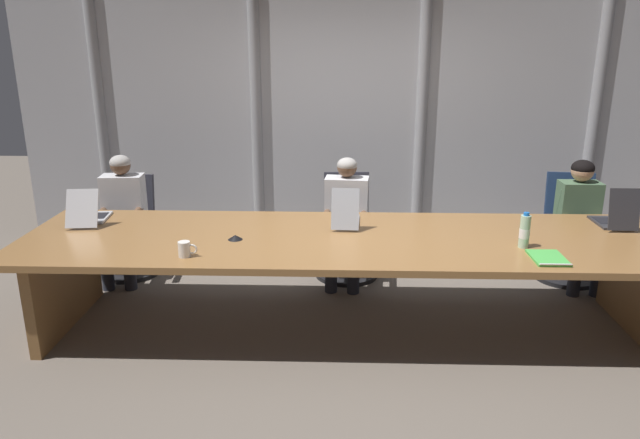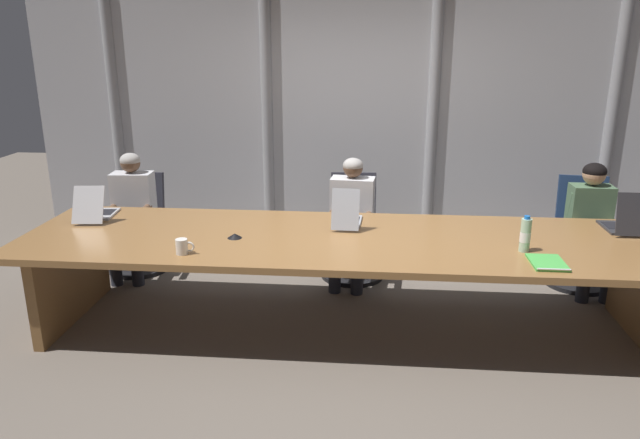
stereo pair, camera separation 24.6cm
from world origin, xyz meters
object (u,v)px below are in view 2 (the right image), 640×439
Objects in this scene: office_chair_left_end at (139,233)px; person_center at (592,220)px; laptop_left_end at (97,211)px; spiral_notepad at (548,263)px; person_left_mid at (351,214)px; conference_mic_left_side at (235,236)px; person_left_end at (131,208)px; water_bottle_primary at (525,235)px; coffee_mug_near at (182,247)px; office_chair_center at (580,245)px; laptop_center at (623,224)px; office_chair_left_mid at (353,238)px; laptop_left_mid at (347,218)px.

person_center is at bearing 89.44° from office_chair_left_end.
laptop_left_end is 3.53m from spiral_notepad.
spiral_notepad is at bearing 49.57° from person_left_mid.
office_chair_left_end is at bearing 155.68° from spiral_notepad.
conference_mic_left_side is (1.26, -0.41, -0.04)m from laptop_left_end.
water_bottle_primary is at bearing 66.33° from person_left_end.
water_bottle_primary is at bearing -104.80° from laptop_left_end.
person_center is at bearing -87.41° from laptop_left_end.
person_left_end reaches higher than spiral_notepad.
person_left_end reaches higher than coffee_mug_near.
person_center is (2.13, -0.00, 0.00)m from person_left_mid.
conference_mic_left_side is (-2.95, -1.22, 0.41)m from office_chair_center.
laptop_center is 0.35× the size of person_left_mid.
water_bottle_primary is (3.33, -1.16, 0.21)m from person_left_end.
person_left_mid is at bearing -78.94° from laptop_left_end.
laptop_center is 0.92m from office_chair_center.
office_chair_center is at bearing -175.54° from person_center.
laptop_left_end is 0.44× the size of person_left_mid.
laptop_left_end is 3.39m from water_bottle_primary.
person_center is 4.42× the size of water_bottle_primary.
laptop_center is 3.73× the size of conference_mic_left_side.
laptop_center is at bearing 8.09° from conference_mic_left_side.
person_center is at bearing 0.08° from laptop_center.
office_chair_center is at bearing 87.44° from office_chair_left_mid.
laptop_center is at bearing 78.72° from person_left_mid.
person_center reaches higher than spiral_notepad.
person_left_end is at bearing 160.79° from water_bottle_primary.
person_left_mid is (-0.02, -0.16, 0.29)m from office_chair_left_mid.
person_left_mid reaches higher than coffee_mug_near.
person_center is at bearing 60.97° from spiral_notepad.
office_chair_center is 0.84× the size of person_left_end.
laptop_left_end is 2.20m from person_left_mid.
office_chair_center is (-0.01, 0.80, -0.46)m from laptop_center.
office_chair_left_end is (-4.22, 0.80, -0.47)m from laptop_center.
office_chair_left_end is 2.11m from office_chair_left_mid.
person_left_end reaches higher than laptop_left_mid.
coffee_mug_near is 2.47m from spiral_notepad.
office_chair_center is at bearing 63.96° from spiral_notepad.
person_center reaches higher than conference_mic_left_side.
spiral_notepad is at bearing -108.35° from laptop_left_end.
office_chair_left_end is 0.95× the size of office_chair_center.
office_chair_center reaches higher than spiral_notepad.
person_center reaches higher than laptop_left_end.
person_center is 3.75× the size of spiral_notepad.
office_chair_left_mid is 3.15× the size of spiral_notepad.
conference_mic_left_side is at bearing 52.78° from coffee_mug_near.
laptop_left_end is 4.27m from person_center.
laptop_left_mid is 1.46× the size of spiral_notepad.
coffee_mug_near is at bearing -127.22° from conference_mic_left_side.
laptop_left_end is at bearing 167.64° from spiral_notepad.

